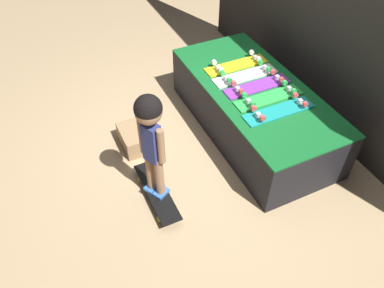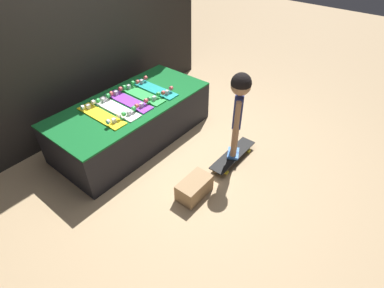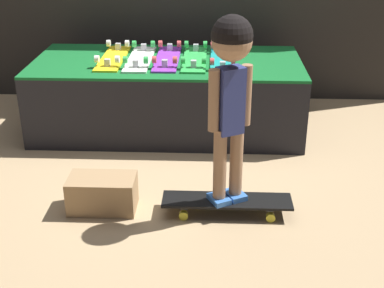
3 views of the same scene
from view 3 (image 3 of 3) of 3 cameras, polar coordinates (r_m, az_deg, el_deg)
name	(u,v)px [view 3 (image 3 of 3)]	position (r m, az deg, el deg)	size (l,w,h in m)	color
ground_plane	(161,163)	(3.70, -3.31, -2.02)	(16.00, 16.00, 0.00)	tan
display_rack	(168,95)	(4.17, -2.58, 5.27)	(2.02, 0.93, 0.55)	black
skateboard_yellow_on_rack	(113,57)	(4.15, -8.41, 9.19)	(0.18, 0.69, 0.09)	yellow
skateboard_white_on_rack	(140,58)	(4.10, -5.57, 9.16)	(0.18, 0.69, 0.09)	white
skateboard_purple_on_rack	(167,58)	(4.09, -2.64, 9.20)	(0.18, 0.69, 0.09)	purple
skateboard_green_on_rack	(195,58)	(4.08, 0.29, 9.16)	(0.18, 0.69, 0.09)	green
skateboard_teal_on_rack	(222,59)	(4.05, 3.24, 9.02)	(0.18, 0.69, 0.09)	teal
skateboard_on_floor	(227,202)	(3.10, 3.74, -6.19)	(0.75, 0.18, 0.09)	black
child	(231,76)	(2.79, 4.17, 7.24)	(0.24, 0.21, 1.05)	#3870C6
storage_box	(103,193)	(3.17, -9.52, -5.20)	(0.39, 0.22, 0.20)	#A37F56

